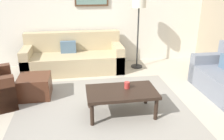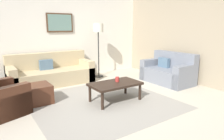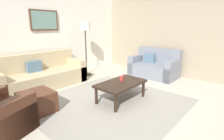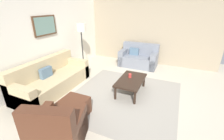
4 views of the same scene
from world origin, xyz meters
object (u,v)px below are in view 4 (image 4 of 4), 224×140
Objects in this scene: couch_main at (51,80)px; armchair_leather at (57,133)px; ottoman at (74,108)px; coffee_table at (131,81)px; cup at (130,76)px; couch_loveseat at (139,58)px; lamp_standing at (81,33)px; framed_artwork at (45,26)px.

couch_main is 2.20m from armchair_leather.
ottoman is (0.78, 0.26, -0.11)m from armchair_leather.
couch_main is at bearing 46.83° from armchair_leather.
coffee_table is (2.24, -0.58, 0.05)m from armchair_leather.
armchair_leather is 1.81× the size of ottoman.
cup reaches higher than coffee_table.
couch_main reaches higher than ottoman.
couch_loveseat is 0.84× the size of lamp_standing.
armchair_leather is at bearing -153.55° from lamp_standing.
couch_main is 2.25× the size of armchair_leather.
cup is (1.56, -0.77, 0.26)m from ottoman.
couch_loveseat reaches higher than ottoman.
lamp_standing is at bearing 70.81° from cup.
lamp_standing is (0.81, 2.09, 1.05)m from coffee_table.
framed_artwork reaches higher than lamp_standing.
framed_artwork reaches higher than armchair_leather.
lamp_standing reaches higher than ottoman.
couch_main is at bearing -139.89° from framed_artwork.
armchair_leather is 2.40m from cup.
framed_artwork is (-2.42, 2.24, 1.43)m from couch_loveseat.
couch_main is 1.58× the size of couch_loveseat.
armchair_leather reaches higher than couch_loveseat.
lamp_standing reaches higher than couch_loveseat.
framed_artwork is (-0.34, 2.53, 1.27)m from cup.
ottoman is at bearing 18.59° from armchair_leather.
lamp_standing is (2.26, 1.25, 1.21)m from ottoman.
coffee_table is at bearing -145.96° from cup.
couch_main is 1.33× the size of lamp_standing.
couch_loveseat is 2.11m from cup.
armchair_leather is 0.83m from ottoman.
lamp_standing reaches higher than coffee_table.
cup is 2.34m from lamp_standing.
cup is at bearing -26.32° from ottoman.
couch_main is 2.28m from cup.
couch_loveseat is 1.31× the size of coffee_table.
couch_main is 1.58m from framed_artwork.
armchair_leather is 0.59× the size of lamp_standing.
couch_main is at bearing 61.78° from ottoman.
ottoman is 5.22× the size of cup.
armchair_leather is 3.58m from lamp_standing.
couch_loveseat is at bearing -7.55° from ottoman.
coffee_table is 10.24× the size of cup.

